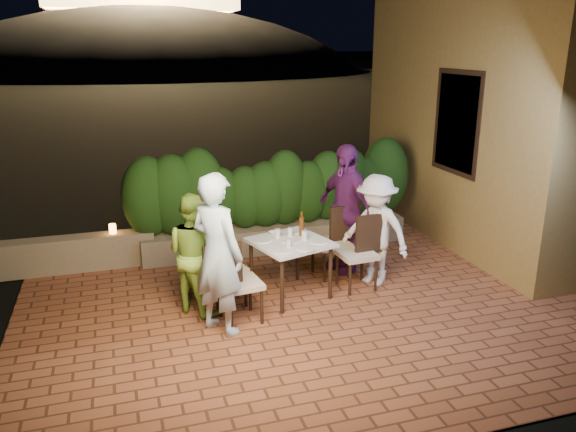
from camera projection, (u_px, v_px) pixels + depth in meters
name	position (u px, v px, depth m)	size (l,w,h in m)	color
ground	(313.00, 314.00, 6.83)	(400.00, 400.00, 0.00)	black
terrace_floor	(300.00, 301.00, 7.30)	(7.00, 6.00, 0.15)	brown
building_wall	(486.00, 85.00, 8.93)	(1.60, 5.00, 5.00)	olive
window_pane	(458.00, 123.00, 8.40)	(0.08, 1.00, 1.40)	black
window_frame	(458.00, 123.00, 8.39)	(0.06, 1.15, 1.55)	black
planter	(276.00, 236.00, 8.92)	(4.20, 0.55, 0.40)	#7B6C4E
hedge	(276.00, 191.00, 8.69)	(4.00, 0.70, 1.10)	#17380F
parapet	(76.00, 253.00, 8.05)	(2.20, 0.30, 0.50)	#7B6C4E
hill	(150.00, 109.00, 63.31)	(52.00, 40.00, 22.00)	black
dining_table	(290.00, 268.00, 7.19)	(0.89, 0.89, 0.75)	white
plate_nw	(282.00, 251.00, 6.73)	(0.20, 0.20, 0.01)	white
plate_sw	(263.00, 240.00, 7.09)	(0.22, 0.22, 0.01)	white
plate_ne	(319.00, 241.00, 7.05)	(0.23, 0.23, 0.01)	white
plate_se	(299.00, 231.00, 7.43)	(0.23, 0.23, 0.01)	white
plate_centre	(290.00, 241.00, 7.07)	(0.24, 0.24, 0.01)	white
plate_front	(307.00, 248.00, 6.82)	(0.25, 0.25, 0.01)	white
glass_nw	(289.00, 243.00, 6.86)	(0.06, 0.06, 0.10)	silver
glass_sw	(278.00, 233.00, 7.18)	(0.07, 0.07, 0.12)	silver
glass_ne	(304.00, 235.00, 7.11)	(0.07, 0.07, 0.12)	silver
glass_se	(290.00, 232.00, 7.25)	(0.06, 0.06, 0.11)	silver
beer_bottle	(302.00, 224.00, 7.23)	(0.06, 0.06, 0.33)	#4F2A0D
bowl	(275.00, 233.00, 7.32)	(0.15, 0.15, 0.04)	white
chair_left_front	(241.00, 282.00, 6.51)	(0.46, 0.46, 0.98)	black
chair_left_back	(224.00, 267.00, 6.89)	(0.47, 0.47, 1.02)	black
chair_right_front	(357.00, 253.00, 7.38)	(0.46, 0.46, 1.00)	black
chair_right_back	(331.00, 242.00, 7.80)	(0.46, 0.46, 1.00)	black
diner_blue	(217.00, 254.00, 6.15)	(0.67, 0.44, 1.85)	silver
diner_green	(194.00, 253.00, 6.69)	(0.72, 0.56, 1.49)	#92C53D
diner_white	(376.00, 230.00, 7.47)	(0.98, 0.56, 1.51)	white
diner_purple	(345.00, 208.00, 7.89)	(1.07, 0.45, 1.83)	#602165
parapet_lamp	(113.00, 229.00, 8.11)	(0.10, 0.10, 0.14)	orange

